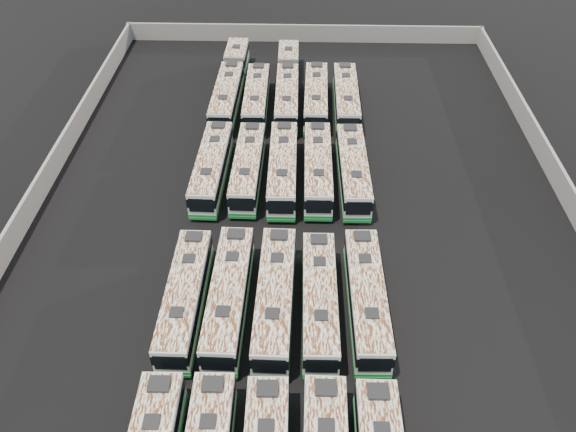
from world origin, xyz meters
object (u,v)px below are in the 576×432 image
(bus_back_left, at_px, (256,98))
(bus_back_center, at_px, (288,85))
(bus_back_right, at_px, (316,97))
(bus_back_far_right, at_px, (346,98))
(bus_midfront_far_right, at_px, (366,298))
(bus_midback_far_right, at_px, (353,170))
(bus_midfront_left, at_px, (229,296))
(bus_midfront_far_left, at_px, (185,297))
(bus_midback_far_left, at_px, (212,167))
(bus_midback_center, at_px, (283,168))
(bus_midfront_center, at_px, (275,298))
(bus_midback_right, at_px, (318,168))
(bus_midfront_right, at_px, (320,300))
(bus_back_far_left, at_px, (230,83))
(bus_midback_left, at_px, (248,167))

(bus_back_left, height_order, bus_back_center, bus_back_center)
(bus_back_right, relative_size, bus_back_far_right, 1.00)
(bus_midfront_far_right, bearing_deg, bus_midback_far_right, 89.30)
(bus_midfront_left, distance_m, bus_back_left, 26.89)
(bus_midfront_left, bearing_deg, bus_midfront_far_left, -176.01)
(bus_midfront_far_left, bearing_deg, bus_midback_far_left, 90.61)
(bus_midback_center, bearing_deg, bus_midfront_far_right, -67.29)
(bus_midfront_center, bearing_deg, bus_midback_right, 79.37)
(bus_midfront_left, relative_size, bus_midfront_right, 1.04)
(bus_midfront_center, bearing_deg, bus_midfront_left, 179.61)
(bus_midback_far_left, relative_size, bus_midback_center, 0.99)
(bus_midback_center, bearing_deg, bus_midfront_left, -102.50)
(bus_midfront_far_left, bearing_deg, bus_midfront_far_right, 1.40)
(bus_midfront_left, bearing_deg, bus_midfront_far_right, 1.80)
(bus_midfront_center, relative_size, bus_back_far_left, 0.65)
(bus_midfront_left, xyz_separation_m, bus_midback_far_left, (-3.06, 14.62, -0.01))
(bus_midfront_right, height_order, bus_midback_left, bus_midback_left)
(bus_midfront_right, xyz_separation_m, bus_back_center, (-2.97, 29.98, 0.01))
(bus_back_center, bearing_deg, bus_midback_far_right, -68.58)
(bus_midback_far_right, bearing_deg, bus_midback_center, 178.83)
(bus_midback_far_right, bearing_deg, bus_midfront_left, -123.42)
(bus_midfront_far_left, height_order, bus_midfront_left, bus_midfront_left)
(bus_midback_left, xyz_separation_m, bus_back_far_left, (-3.11, 15.13, 0.05))
(bus_back_left, bearing_deg, bus_midback_right, -63.36)
(bus_back_right, bearing_deg, bus_midfront_far_left, -107.36)
(bus_back_far_left, bearing_deg, bus_back_right, -15.60)
(bus_midfront_left, height_order, bus_midback_center, bus_midback_center)
(bus_midback_far_left, bearing_deg, bus_midback_far_right, 1.16)
(bus_midback_right, distance_m, bus_midback_far_right, 3.07)
(bus_midback_left, distance_m, bus_midback_far_right, 9.19)
(bus_back_left, bearing_deg, bus_midback_far_right, -53.41)
(bus_midfront_far_right, relative_size, bus_midback_left, 1.02)
(bus_midback_far_left, bearing_deg, bus_midfront_far_right, -48.18)
(bus_midback_far_left, relative_size, bus_midback_left, 1.02)
(bus_midfront_far_right, distance_m, bus_back_center, 30.36)
(bus_midback_far_right, distance_m, bus_back_right, 12.91)
(bus_midback_far_right, bearing_deg, bus_back_center, 110.94)
(bus_midback_far_left, height_order, bus_midback_left, bus_midback_far_left)
(bus_back_far_right, bearing_deg, bus_midback_far_left, -134.54)
(bus_midfront_right, distance_m, bus_midback_right, 14.87)
(bus_midfront_center, relative_size, bus_midfront_right, 1.04)
(bus_midback_far_right, xyz_separation_m, bus_back_far_right, (0.05, 12.49, -0.00))
(bus_back_far_right, bearing_deg, bus_midback_center, -115.98)
(bus_midback_right, xyz_separation_m, bus_back_center, (-3.05, 15.11, -0.03))
(bus_midback_far_left, distance_m, bus_back_right, 15.54)
(bus_midfront_center, bearing_deg, bus_back_far_right, 78.28)
(bus_midfront_center, xyz_separation_m, bus_midfront_right, (3.01, -0.07, -0.06))
(bus_midfront_far_left, bearing_deg, bus_back_left, 83.98)
(bus_midfront_center, height_order, bus_back_far_right, bus_midfront_center)
(bus_midfront_far_right, distance_m, bus_midback_left, 17.30)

